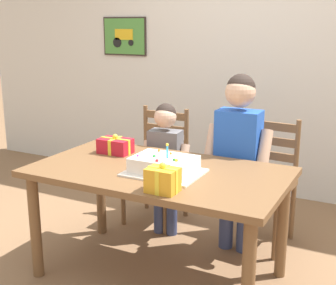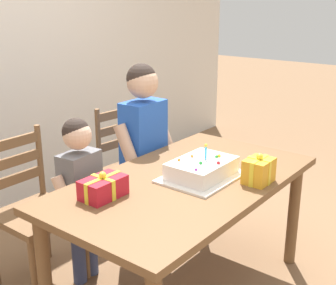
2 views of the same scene
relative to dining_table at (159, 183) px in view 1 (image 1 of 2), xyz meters
name	(u,v)px [view 1 (image 1 of 2)]	position (x,y,z in m)	size (l,w,h in m)	color
ground_plane	(159,275)	(0.00, 0.00, -0.63)	(20.00, 20.00, 0.00)	#846042
back_wall	(252,55)	(0.00, 1.83, 0.67)	(6.40, 0.11, 2.60)	silver
dining_table	(159,183)	(0.00, 0.00, 0.00)	(1.55, 0.87, 0.72)	brown
birthday_cake	(164,166)	(0.07, -0.06, 0.14)	(0.44, 0.34, 0.19)	white
gift_box_red_large	(115,146)	(-0.43, 0.18, 0.14)	(0.23, 0.15, 0.14)	red
gift_box_beside_cake	(163,180)	(0.20, -0.33, 0.16)	(0.17, 0.13, 0.17)	gold
chair_left	(157,165)	(-0.44, 0.79, -0.16)	(0.42, 0.42, 0.92)	brown
chair_right	(263,181)	(0.44, 0.79, -0.16)	(0.45, 0.45, 0.92)	brown
child_older	(238,146)	(0.31, 0.57, 0.14)	(0.46, 0.26, 1.26)	#38426B
child_younger	(165,157)	(-0.25, 0.57, -0.01)	(0.38, 0.22, 1.02)	#38426B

